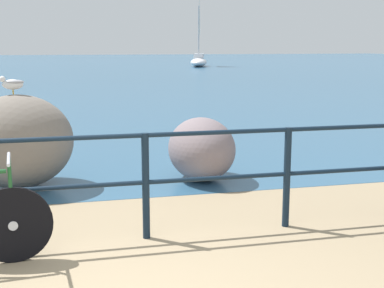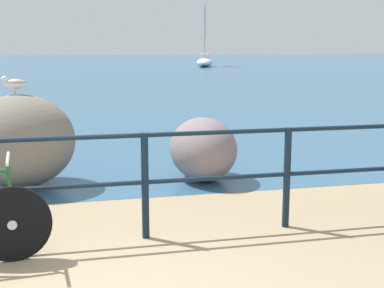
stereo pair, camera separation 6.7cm
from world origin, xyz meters
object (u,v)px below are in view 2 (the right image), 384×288
breakwater_boulder_main (20,141)px  seagull (14,83)px  sailboat (205,58)px  breakwater_boulder_right (203,149)px

breakwater_boulder_main → seagull: (-0.03, 0.04, 0.74)m
seagull → sailboat: size_ratio=0.05×
sailboat → breakwater_boulder_right: bearing=4.0°
breakwater_boulder_right → seagull: (-2.42, 0.21, 0.91)m
breakwater_boulder_main → sailboat: sailboat is taller
breakwater_boulder_right → seagull: bearing=175.0°
breakwater_boulder_main → seagull: size_ratio=4.13×
seagull → sailboat: 37.49m
breakwater_boulder_main → breakwater_boulder_right: (2.39, -0.17, -0.17)m
seagull → sailboat: bearing=-105.9°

